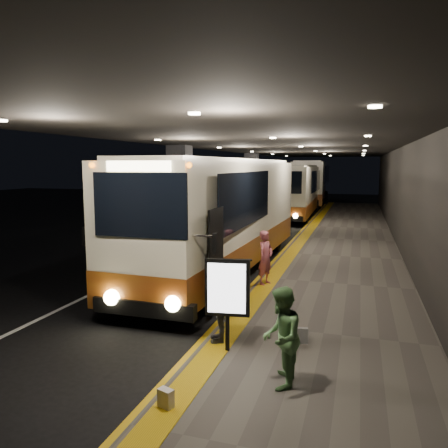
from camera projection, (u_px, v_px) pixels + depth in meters
The scene contains 18 objects.
ground at pixel (175, 283), 13.52m from camera, with size 90.00×90.00×0.00m, color black.
lane_line_white at pixel (183, 250), 18.78m from camera, with size 0.12×50.00×0.01m, color silver.
kerb_stripe_yellow at pixel (279, 256), 17.55m from camera, with size 0.18×50.00×0.01m, color gold.
sidewalk at pixel (341, 258), 16.84m from camera, with size 4.50×50.00×0.15m, color #514C44.
tactile_strip at pixel (291, 253), 17.39m from camera, with size 0.50×50.00×0.01m, color gold.
terminal_wall at pixel (408, 183), 15.78m from camera, with size 0.10×50.00×6.00m, color black.
support_columns at pixel (180, 201), 17.45m from camera, with size 0.80×24.80×4.40m.
canopy at pixel (285, 140), 16.89m from camera, with size 9.00×50.00×0.40m, color black.
coach_main at pixel (223, 220), 14.85m from camera, with size 2.84×12.03×3.73m.
coach_second at pixel (297, 193), 30.77m from camera, with size 2.54×11.23×3.51m.
coach_third at pixel (310, 184), 40.44m from camera, with size 3.25×12.49×3.89m.
passenger_boarding at pixel (266, 258), 12.75m from camera, with size 0.58×0.38×1.59m, color #B2535D.
passenger_waiting_green at pixel (281, 337), 6.84m from camera, with size 0.78×0.48×1.60m, color #4F8047.
passenger_waiting_grey at pixel (219, 305), 8.60m from camera, with size 0.88×0.45×1.50m, color #4A4A4F.
bag_polka at pixel (301, 335), 8.59m from camera, with size 0.25×0.11×0.30m, color black.
bag_plain at pixel (166, 398), 6.29m from camera, with size 0.23×0.13×0.28m, color silver.
info_sign at pixel (227, 290), 8.09m from camera, with size 0.84×0.23×1.77m.
stanchion_post at pixel (249, 282), 10.92m from camera, with size 0.05×0.05×1.13m, color black.
Camera 1 is at (5.35, -12.10, 3.63)m, focal length 35.00 mm.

